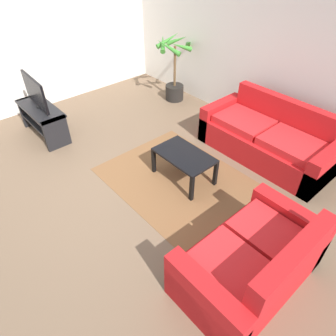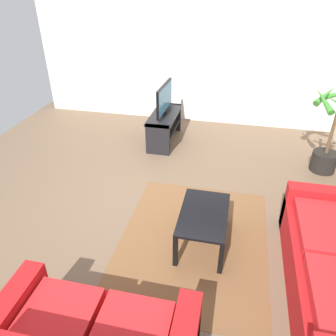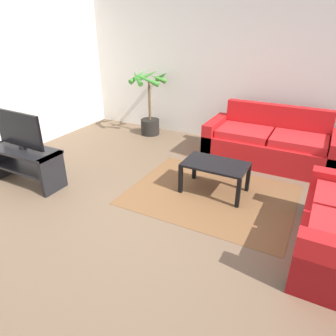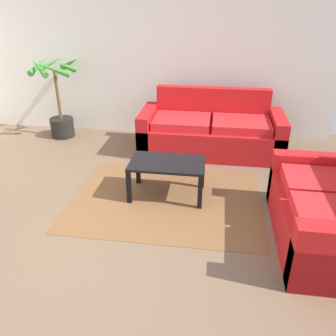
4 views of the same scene
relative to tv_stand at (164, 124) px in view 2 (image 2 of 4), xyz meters
The scene contains 7 objects.
ground_plane 1.91m from the tv_stand, ahead, with size 6.60×6.60×0.00m, color brown.
wall_left 1.51m from the tv_stand, behind, with size 0.06×6.00×2.70m, color silver.
tv_stand is the anchor object (origin of this frame).
tv 0.47m from the tv_stand, 87.90° to the left, with size 0.87×0.10×0.53m.
coffee_table 2.70m from the tv_stand, 22.39° to the left, with size 0.86×0.53×0.44m.
area_rug 2.68m from the tv_stand, 20.40° to the left, with size 2.20×1.70×0.01m, color brown.
potted_palm 2.73m from the tv_stand, 80.19° to the left, with size 0.79×0.81×1.32m.
Camera 2 is at (3.45, 1.12, 2.73)m, focal length 34.80 mm.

